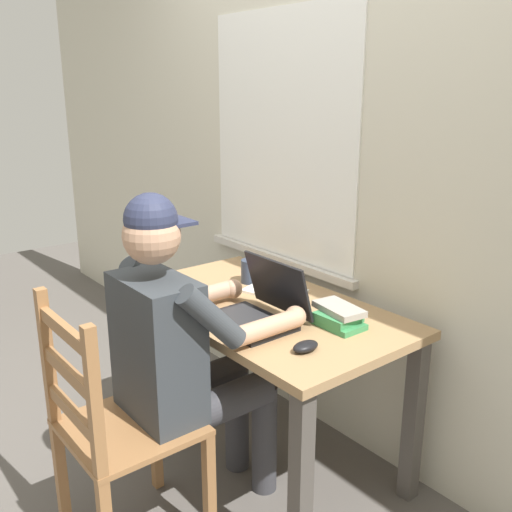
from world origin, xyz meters
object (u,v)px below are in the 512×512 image
object	(u,v)px
laptop	(260,307)
coffee_mug_dark	(251,271)
seated_person	(184,346)
computer_mouse	(306,346)
landscape_photo_print	(196,291)
coffee_mug_white	(275,278)
book_stack_main	(338,316)
wooden_chair	(115,429)
desk	(262,329)

from	to	relation	value
laptop	coffee_mug_dark	size ratio (longest dim) A/B	2.73
seated_person	laptop	world-z (taller)	seated_person
seated_person	computer_mouse	world-z (taller)	seated_person
laptop	computer_mouse	bearing A→B (deg)	-8.39
seated_person	landscape_photo_print	xyz separation A→B (m)	(-0.37, 0.29, 0.03)
coffee_mug_dark	landscape_photo_print	distance (m)	0.27
coffee_mug_white	book_stack_main	bearing A→B (deg)	-9.48
coffee_mug_dark	seated_person	bearing A→B (deg)	-59.80
laptop	coffee_mug_white	distance (m)	0.35
coffee_mug_dark	wooden_chair	bearing A→B (deg)	-68.92
computer_mouse	landscape_photo_print	world-z (taller)	computer_mouse
wooden_chair	landscape_photo_print	distance (m)	0.73
seated_person	landscape_photo_print	distance (m)	0.47
coffee_mug_dark	book_stack_main	size ratio (longest dim) A/B	0.57
book_stack_main	laptop	bearing A→B (deg)	-137.49
book_stack_main	landscape_photo_print	world-z (taller)	book_stack_main
seated_person	landscape_photo_print	bearing A→B (deg)	142.20
seated_person	wooden_chair	size ratio (longest dim) A/B	1.32
landscape_photo_print	coffee_mug_white	bearing A→B (deg)	62.10
laptop	landscape_photo_print	size ratio (longest dim) A/B	2.54
desk	seated_person	size ratio (longest dim) A/B	0.98
wooden_chair	laptop	distance (m)	0.66
seated_person	computer_mouse	size ratio (longest dim) A/B	12.43
computer_mouse	landscape_photo_print	size ratio (longest dim) A/B	0.77
coffee_mug_white	desk	bearing A→B (deg)	-56.81
wooden_chair	computer_mouse	xyz separation A→B (m)	(0.34, 0.54, 0.27)
wooden_chair	book_stack_main	world-z (taller)	wooden_chair
coffee_mug_dark	book_stack_main	bearing A→B (deg)	-4.55
desk	coffee_mug_white	size ratio (longest dim) A/B	9.87
seated_person	wooden_chair	xyz separation A→B (m)	(0.00, -0.28, -0.22)
computer_mouse	seated_person	bearing A→B (deg)	-142.65
laptop	coffee_mug_dark	bearing A→B (deg)	146.41
wooden_chair	coffee_mug_dark	size ratio (longest dim) A/B	7.75
seated_person	laptop	size ratio (longest dim) A/B	3.77
computer_mouse	coffee_mug_white	bearing A→B (deg)	148.98
seated_person	book_stack_main	size ratio (longest dim) A/B	5.88
desk	coffee_mug_dark	size ratio (longest dim) A/B	10.03
book_stack_main	landscape_photo_print	bearing A→B (deg)	-161.48
wooden_chair	computer_mouse	distance (m)	0.70
desk	book_stack_main	distance (m)	0.38
desk	laptop	bearing A→B (deg)	-42.12
laptop	computer_mouse	xyz separation A→B (m)	(0.30, -0.04, -0.04)
seated_person	book_stack_main	xyz separation A→B (m)	(0.26, 0.50, 0.07)
laptop	coffee_mug_white	size ratio (longest dim) A/B	2.68
wooden_chair	laptop	size ratio (longest dim) A/B	2.84
computer_mouse	landscape_photo_print	distance (m)	0.72
coffee_mug_dark	landscape_photo_print	xyz separation A→B (m)	(-0.05, -0.26, -0.05)
wooden_chair	coffee_mug_dark	xyz separation A→B (m)	(-0.32, 0.83, 0.31)
desk	computer_mouse	distance (m)	0.46
desk	laptop	size ratio (longest dim) A/B	3.68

